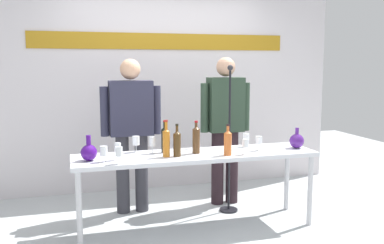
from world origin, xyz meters
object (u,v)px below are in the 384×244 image
(decanter_blue_right, at_px, (297,141))
(wine_glass_left_1, at_px, (118,147))
(wine_bottle_4, at_px, (228,142))
(microphone_stand, at_px, (229,163))
(presenter_left, at_px, (131,125))
(wine_bottle_2, at_px, (196,139))
(wine_bottle_0, at_px, (177,143))
(wine_glass_right_2, at_px, (259,140))
(wine_glass_left_3, at_px, (104,151))
(wine_glass_left_2, at_px, (119,152))
(display_table, at_px, (196,160))
(wine_bottle_3, at_px, (166,141))
(presenter_right, at_px, (225,121))
(wine_glass_left_0, at_px, (152,142))
(wine_glass_right_1, at_px, (245,143))
(decanter_blue_left, at_px, (89,152))
(wine_glass_left_4, at_px, (136,141))
(wine_bottle_1, at_px, (165,139))
(wine_glass_right_0, at_px, (246,137))

(decanter_blue_right, relative_size, wine_glass_left_1, 1.35)
(wine_bottle_4, distance_m, microphone_stand, 0.66)
(presenter_left, xyz_separation_m, wine_bottle_2, (0.53, -0.64, -0.07))
(wine_bottle_0, bearing_deg, wine_glass_right_2, 2.96)
(wine_glass_left_3, bearing_deg, presenter_left, 65.44)
(decanter_blue_right, height_order, wine_glass_left_3, decanter_blue_right)
(wine_bottle_0, xyz_separation_m, microphone_stand, (0.69, 0.45, -0.34))
(wine_glass_left_2, height_order, wine_glass_right_2, wine_glass_left_2)
(display_table, relative_size, wine_bottle_3, 6.80)
(presenter_right, xyz_separation_m, wine_glass_left_0, (-0.94, -0.53, -0.09))
(wine_bottle_4, relative_size, wine_glass_left_1, 1.89)
(wine_bottle_2, bearing_deg, wine_glass_right_1, -22.83)
(presenter_right, bearing_deg, wine_glass_left_3, -151.60)
(decanter_blue_left, xyz_separation_m, presenter_right, (1.54, 0.68, 0.13))
(wine_bottle_2, distance_m, wine_glass_left_3, 0.89)
(decanter_blue_right, distance_m, wine_bottle_2, 1.06)
(decanter_blue_left, bearing_deg, wine_glass_left_2, -38.78)
(presenter_right, xyz_separation_m, wine_glass_right_1, (-0.10, -0.82, -0.10))
(wine_glass_left_4, bearing_deg, wine_glass_left_3, -133.98)
(microphone_stand, bearing_deg, wine_glass_right_2, -69.22)
(wine_bottle_1, bearing_deg, wine_bottle_3, -97.88)
(wine_bottle_0, bearing_deg, wine_bottle_2, 22.30)
(wine_glass_left_0, distance_m, wine_glass_right_2, 1.05)
(wine_bottle_0, relative_size, microphone_stand, 0.19)
(wine_bottle_2, xyz_separation_m, wine_glass_left_0, (-0.41, 0.10, -0.02))
(decanter_blue_left, xyz_separation_m, wine_glass_left_3, (0.12, -0.09, 0.02))
(wine_bottle_2, xyz_separation_m, microphone_stand, (0.48, 0.36, -0.35))
(display_table, distance_m, wine_glass_right_0, 0.63)
(wine_bottle_0, distance_m, microphone_stand, 0.89)
(presenter_right, bearing_deg, decanter_blue_left, -156.19)
(wine_glass_left_1, height_order, microphone_stand, microphone_stand)
(wine_bottle_0, relative_size, wine_glass_left_4, 1.94)
(presenter_right, xyz_separation_m, wine_glass_left_4, (-1.08, -0.42, -0.10))
(display_table, height_order, wine_glass_left_1, wine_glass_left_1)
(wine_bottle_2, distance_m, wine_glass_right_0, 0.61)
(wine_bottle_0, distance_m, wine_bottle_1, 0.22)
(wine_glass_left_1, relative_size, wine_glass_right_2, 1.09)
(wine_bottle_0, bearing_deg, microphone_stand, 33.13)
(presenter_right, height_order, wine_bottle_3, presenter_right)
(display_table, bearing_deg, wine_glass_right_0, 15.92)
(wine_glass_left_3, bearing_deg, microphone_stand, 19.89)
(microphone_stand, bearing_deg, wine_glass_right_1, -94.97)
(presenter_right, xyz_separation_m, wine_glass_right_0, (0.05, -0.47, -0.10))
(decanter_blue_right, bearing_deg, wine_glass_left_4, 170.74)
(presenter_left, distance_m, wine_glass_right_0, 1.22)
(wine_bottle_2, relative_size, wine_glass_right_1, 2.13)
(wine_glass_left_4, bearing_deg, wine_bottle_4, -25.43)
(wine_bottle_4, xyz_separation_m, wine_glass_left_1, (-1.02, 0.08, -0.01))
(wine_bottle_2, bearing_deg, decanter_blue_left, -177.59)
(wine_glass_left_3, bearing_deg, wine_glass_left_4, 46.02)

